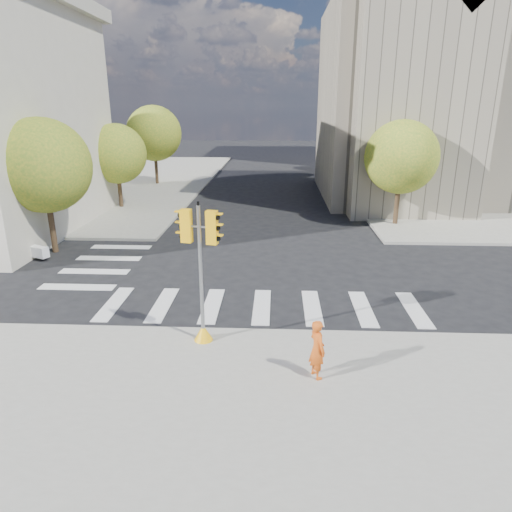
% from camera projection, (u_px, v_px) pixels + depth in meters
% --- Properties ---
extents(ground, '(160.00, 160.00, 0.00)m').
position_uv_depth(ground, '(266.00, 286.00, 18.27)').
color(ground, black).
rests_on(ground, ground).
extents(sidewalk_far_right, '(28.00, 40.00, 0.15)m').
position_uv_depth(sidewalk_far_right, '(490.00, 183.00, 42.03)').
color(sidewalk_far_right, gray).
rests_on(sidewalk_far_right, ground).
extents(sidewalk_far_left, '(28.00, 40.00, 0.15)m').
position_uv_depth(sidewalk_far_left, '(65.00, 180.00, 43.78)').
color(sidewalk_far_left, gray).
rests_on(sidewalk_far_left, ground).
extents(civic_building, '(26.00, 16.00, 19.39)m').
position_uv_depth(civic_building, '(485.00, 100.00, 33.44)').
color(civic_building, gray).
rests_on(civic_building, ground).
extents(office_tower, '(20.00, 18.00, 30.00)m').
position_uv_depth(office_tower, '(467.00, 31.00, 52.44)').
color(office_tower, '#9EA0A3').
rests_on(office_tower, ground).
extents(tree_lw_near, '(4.40, 4.40, 6.41)m').
position_uv_depth(tree_lw_near, '(43.00, 166.00, 21.20)').
color(tree_lw_near, '#382616').
rests_on(tree_lw_near, ground).
extents(tree_lw_mid, '(4.00, 4.00, 5.77)m').
position_uv_depth(tree_lw_mid, '(117.00, 154.00, 30.82)').
color(tree_lw_mid, '#382616').
rests_on(tree_lw_mid, ground).
extents(tree_lw_far, '(4.80, 4.80, 6.95)m').
position_uv_depth(tree_lw_far, '(154.00, 133.00, 40.07)').
color(tree_lw_far, '#382616').
rests_on(tree_lw_far, ground).
extents(tree_re_near, '(4.20, 4.20, 6.16)m').
position_uv_depth(tree_re_near, '(401.00, 157.00, 26.15)').
color(tree_re_near, '#382616').
rests_on(tree_re_near, ground).
extents(tree_re_mid, '(4.60, 4.60, 6.66)m').
position_uv_depth(tree_re_mid, '(364.00, 138.00, 37.44)').
color(tree_re_mid, '#382616').
rests_on(tree_re_mid, ground).
extents(tree_re_far, '(4.00, 4.00, 5.88)m').
position_uv_depth(tree_re_far, '(344.00, 135.00, 48.98)').
color(tree_re_far, '#382616').
rests_on(tree_re_far, ground).
extents(lamp_near, '(0.35, 0.18, 8.11)m').
position_uv_depth(lamp_near, '(394.00, 142.00, 29.76)').
color(lamp_near, black).
rests_on(lamp_near, sidewalk_far_right).
extents(lamp_far, '(0.35, 0.18, 8.11)m').
position_uv_depth(lamp_far, '(358.00, 131.00, 43.04)').
color(lamp_far, black).
rests_on(lamp_far, sidewalk_far_right).
extents(traffic_signal, '(1.08, 0.56, 4.23)m').
position_uv_depth(traffic_signal, '(201.00, 285.00, 13.19)').
color(traffic_signal, '#FFB50D').
rests_on(traffic_signal, sidewalk_near).
extents(photographer, '(0.60, 0.69, 1.60)m').
position_uv_depth(photographer, '(317.00, 349.00, 11.65)').
color(photographer, '#D35213').
rests_on(photographer, sidewalk_near).
extents(planter_wall, '(5.69, 2.70, 0.50)m').
position_uv_depth(planter_wall, '(2.00, 245.00, 22.25)').
color(planter_wall, white).
rests_on(planter_wall, sidewalk_left_near).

